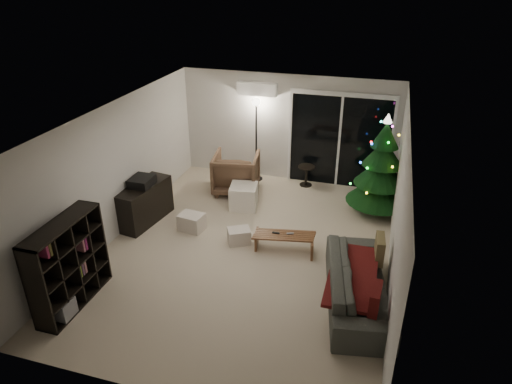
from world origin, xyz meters
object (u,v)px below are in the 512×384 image
at_px(media_cabinet, 144,203).
at_px(sofa, 358,284).
at_px(armchair, 236,173).
at_px(christmas_tree, 382,165).
at_px(bookshelf, 59,262).
at_px(coffee_table, 284,243).

xyz_separation_m(media_cabinet, sofa, (4.30, -1.31, -0.07)).
bearing_deg(armchair, sofa, 124.75).
xyz_separation_m(armchair, christmas_tree, (3.11, -0.07, 0.60)).
bearing_deg(christmas_tree, bookshelf, -136.22).
xyz_separation_m(armchair, coffee_table, (1.59, -2.06, -0.28)).
relative_size(bookshelf, christmas_tree, 0.66).
height_order(sofa, christmas_tree, christmas_tree).
relative_size(media_cabinet, christmas_tree, 0.61).
xyz_separation_m(sofa, coffee_table, (-1.39, 1.04, -0.16)).
bearing_deg(armchair, bookshelf, 63.91).
bearing_deg(armchair, media_cabinet, 44.63).
relative_size(media_cabinet, coffee_table, 1.18).
relative_size(bookshelf, media_cabinet, 1.09).
bearing_deg(christmas_tree, armchair, 178.71).
bearing_deg(media_cabinet, christmas_tree, 30.00).
xyz_separation_m(sofa, christmas_tree, (0.13, 3.03, 0.72)).
xyz_separation_m(bookshelf, media_cabinet, (0.00, 2.52, -0.30)).
height_order(armchair, christmas_tree, christmas_tree).
height_order(bookshelf, christmas_tree, christmas_tree).
distance_m(sofa, christmas_tree, 3.12).
height_order(media_cabinet, sofa, media_cabinet).
relative_size(sofa, christmas_tree, 1.07).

